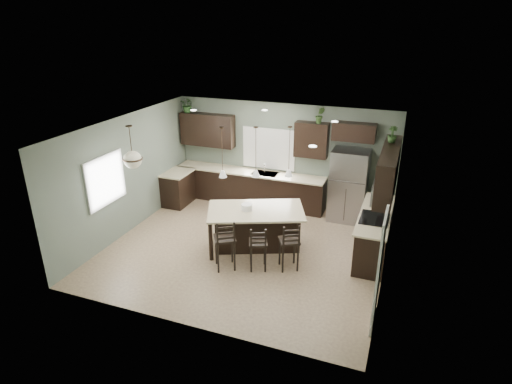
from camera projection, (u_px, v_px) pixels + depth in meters
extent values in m
plane|color=#9E8466|center=(246.00, 249.00, 9.67)|extent=(6.00, 6.00, 0.00)
cube|color=white|center=(379.00, 271.00, 6.98)|extent=(0.04, 0.82, 2.04)
cube|color=white|center=(269.00, 149.00, 11.58)|extent=(1.35, 0.02, 1.00)
cube|color=white|center=(105.00, 180.00, 9.35)|extent=(0.02, 1.10, 1.00)
cube|color=black|center=(178.00, 188.00, 11.85)|extent=(0.60, 0.90, 0.90)
cube|color=beige|center=(177.00, 173.00, 11.66)|extent=(0.66, 0.96, 0.04)
cube|color=black|center=(250.00, 188.00, 11.90)|extent=(4.20, 0.60, 0.90)
cube|color=beige|center=(249.00, 172.00, 11.70)|extent=(4.20, 0.66, 0.04)
cube|color=gray|center=(265.00, 173.00, 11.55)|extent=(0.70, 0.45, 0.01)
cylinder|color=silver|center=(265.00, 169.00, 11.47)|extent=(0.02, 0.02, 0.28)
cube|color=black|center=(208.00, 130.00, 11.86)|extent=(1.55, 0.34, 0.90)
cube|color=black|center=(311.00, 140.00, 10.91)|extent=(0.85, 0.34, 0.90)
cube|color=black|center=(354.00, 132.00, 10.45)|extent=(1.05, 0.34, 0.45)
cube|color=black|center=(374.00, 234.00, 9.39)|extent=(0.60, 2.35, 0.90)
cube|color=beige|center=(376.00, 214.00, 9.21)|extent=(0.66, 2.35, 0.04)
cube|color=black|center=(374.00, 218.00, 8.97)|extent=(0.58, 0.75, 0.02)
cube|color=gray|center=(358.00, 237.00, 9.25)|extent=(0.01, 0.72, 0.60)
cube|color=black|center=(388.00, 170.00, 8.77)|extent=(0.34, 2.35, 0.90)
cube|color=gray|center=(383.00, 192.00, 8.70)|extent=(0.40, 0.75, 0.40)
cube|color=#96969E|center=(349.00, 186.00, 10.76)|extent=(0.90, 0.74, 1.85)
cube|color=black|center=(256.00, 229.00, 9.58)|extent=(2.39, 1.91, 0.92)
cylinder|color=white|center=(247.00, 207.00, 9.37)|extent=(0.24, 0.24, 0.14)
cube|color=black|center=(225.00, 244.00, 8.74)|extent=(0.58, 0.58, 1.13)
cube|color=black|center=(258.00, 247.00, 8.73)|extent=(0.48, 0.48, 0.99)
cube|color=black|center=(289.00, 246.00, 8.74)|extent=(0.53, 0.53, 1.06)
imported|color=#274B21|center=(188.00, 105.00, 11.76)|extent=(0.43, 0.39, 0.42)
imported|color=#335224|center=(320.00, 115.00, 10.57)|extent=(0.27, 0.24, 0.41)
imported|color=#2A4920|center=(392.00, 134.00, 8.98)|extent=(0.22, 0.22, 0.35)
plane|color=slate|center=(283.00, 155.00, 11.52)|extent=(6.00, 0.00, 6.00)
plane|color=slate|center=(181.00, 253.00, 6.76)|extent=(6.00, 0.00, 6.00)
plane|color=slate|center=(128.00, 175.00, 10.11)|extent=(0.00, 5.50, 5.50)
plane|color=slate|center=(391.00, 212.00, 8.17)|extent=(0.00, 5.50, 5.50)
plane|color=white|center=(244.00, 127.00, 8.61)|extent=(6.00, 6.00, 0.00)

